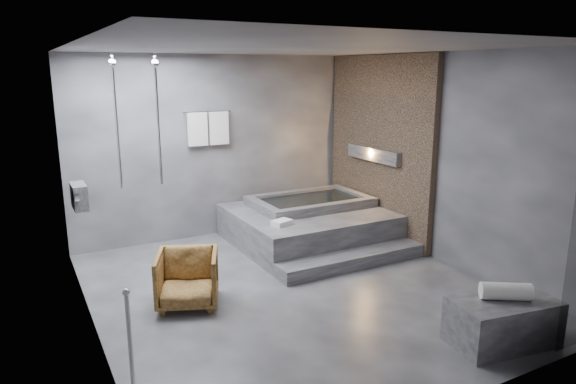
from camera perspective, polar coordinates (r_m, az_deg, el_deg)
room at (r=6.19m, az=2.85°, el=5.65°), size 5.00×5.04×2.82m
tub_deck at (r=7.86m, az=2.24°, el=-3.75°), size 2.20×2.00×0.50m
tub_step at (r=6.98m, az=7.22°, el=-7.49°), size 2.20×0.36×0.18m
concrete_bench at (r=5.45m, az=22.73°, el=-13.13°), size 1.07×0.70×0.45m
driftwood_chair at (r=5.88m, az=-11.11°, el=-9.43°), size 0.87×0.88×0.62m
rolled_towel at (r=5.34m, az=23.04°, el=-10.12°), size 0.48×0.40×0.17m
deck_towel at (r=7.02m, az=-0.68°, el=-3.41°), size 0.30×0.26×0.07m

